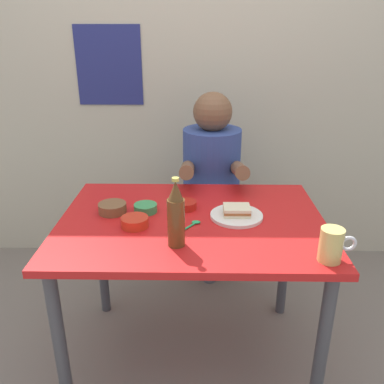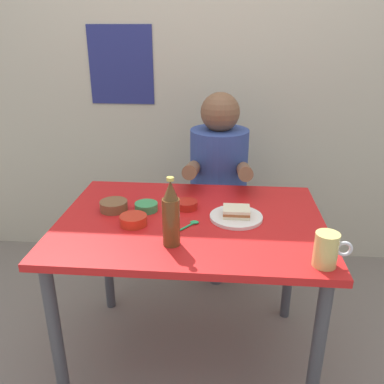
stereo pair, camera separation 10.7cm
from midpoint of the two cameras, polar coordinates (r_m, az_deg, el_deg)
name	(u,v)px [view 2 (the right image)]	position (r m, az deg, el deg)	size (l,w,h in m)	color
ground_plane	(191,355)	(2.11, 1.44, -22.20)	(6.00, 6.00, 0.00)	slate
wall_back	(206,60)	(2.56, 3.24, 18.25)	(4.40, 0.09, 2.60)	#BCB299
dining_table	(191,238)	(1.72, 1.64, -6.63)	(1.10, 0.80, 0.74)	red
stool	(217,232)	(2.41, 4.84, -5.70)	(0.34, 0.34, 0.45)	#4C4C51
person_seated	(219,166)	(2.24, 5.18, 3.62)	(0.33, 0.56, 0.72)	#33478C
plate_orange	(236,217)	(1.69, 8.08, -3.57)	(0.22, 0.22, 0.01)	silver
sandwich	(236,212)	(1.68, 8.13, -2.80)	(0.11, 0.09, 0.04)	beige
beer_mug	(327,250)	(1.42, 20.66, -7.71)	(0.13, 0.08, 0.12)	#D1BC66
beer_bottle	(171,215)	(1.43, -0.87, -3.31)	(0.06, 0.06, 0.26)	#593819
dip_bowl_green	(146,206)	(1.75, -4.78, -2.07)	(0.10, 0.10, 0.03)	#388C4C
condiment_bowl_brown	(114,205)	(1.77, -9.37, -1.90)	(0.12, 0.12, 0.04)	brown
sauce_bowl_chili	(133,220)	(1.63, -6.48, -3.96)	(0.11, 0.11, 0.04)	red
sambal_bowl_red	(187,204)	(1.76, 0.96, -1.80)	(0.10, 0.10, 0.03)	#B21E14
spoon	(191,224)	(1.62, 1.72, -4.63)	(0.09, 0.10, 0.01)	#26A559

